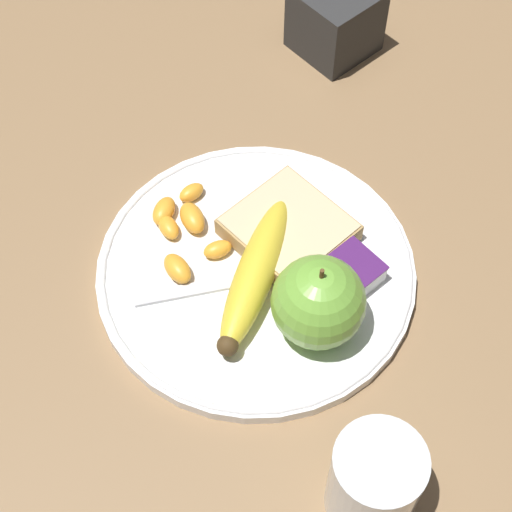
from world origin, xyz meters
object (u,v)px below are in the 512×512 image
Objects in this scene: apple at (315,305)px; fork at (253,278)px; plate at (256,271)px; bread_slice at (289,229)px; juice_glass at (374,482)px; jam_packet at (355,269)px; banana at (255,274)px; condiment_caddy at (335,20)px.

apple reaches higher than fork.
bread_slice reaches higher than plate.
juice_glass is 0.87× the size of bread_slice.
plate is 6.38× the size of jam_packet.
jam_packet reaches higher than fork.
juice_glass is 0.99× the size of apple.
juice_glass is at bearing -27.96° from bread_slice.
condiment_caddy is (-0.18, 0.27, 0.01)m from banana.
apple is 1.96× the size of jam_packet.
apple is 0.35m from condiment_caddy.
bread_slice is 1.31× the size of condiment_caddy.
banana is 0.02m from fork.
fork is 2.16× the size of condiment_caddy.
condiment_caddy reaches higher than bread_slice.
apple is 0.87× the size of bread_slice.
banana is at bearing -81.85° from fork.
plate is 3.28× the size of juice_glass.
fork is at bearing -54.18° from plate.
fork is at bearing -57.10° from condiment_caddy.
apple reaches higher than bread_slice.
apple is at bearing -30.46° from bread_slice.
juice_glass is at bearing -41.10° from condiment_caddy.
bread_slice is at bearing 108.18° from banana.
banana is (-0.06, -0.01, -0.02)m from apple.
juice_glass is 0.19m from jam_packet.
condiment_caddy is (-0.37, 0.32, -0.00)m from juice_glass.
plate is 1.82× the size of banana.
apple is 0.56× the size of banana.
juice_glass is 0.15m from apple.
bread_slice is 0.07m from jam_packet.
plate is 3.25× the size of apple.
juice_glass is 0.20m from banana.
apple is at bearing -56.73° from fork.
condiment_caddy reaches higher than fork.
banana is 0.32m from condiment_caddy.
apple is 0.53× the size of fork.
jam_packet is (-0.01, 0.06, -0.03)m from apple.
condiment_caddy is (-0.24, 0.26, -0.01)m from apple.
apple is 0.08m from fork.
apple is 1.15× the size of condiment_caddy.
bread_slice reaches higher than fork.
plate is 1.72× the size of fork.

